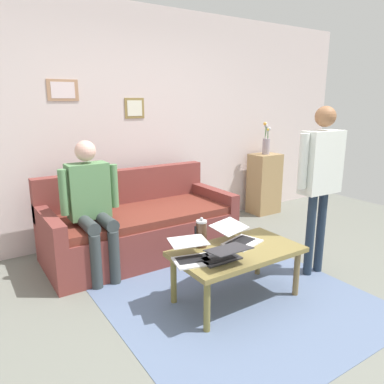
# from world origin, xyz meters

# --- Properties ---
(ground_plane) EXTENTS (7.68, 7.68, 0.00)m
(ground_plane) POSITION_xyz_m (0.00, 0.00, 0.00)
(ground_plane) COLOR slate
(area_rug) EXTENTS (2.04, 1.89, 0.01)m
(area_rug) POSITION_xyz_m (-0.04, -0.12, 0.00)
(area_rug) COLOR slate
(area_rug) RESTS_ON ground_plane
(back_wall) EXTENTS (7.04, 0.11, 2.70)m
(back_wall) POSITION_xyz_m (0.00, -2.20, 1.35)
(back_wall) COLOR silver
(back_wall) RESTS_ON ground_plane
(couch) EXTENTS (1.98, 0.91, 0.88)m
(couch) POSITION_xyz_m (0.22, -1.54, 0.30)
(couch) COLOR brown
(couch) RESTS_ON ground_plane
(coffee_table) EXTENTS (1.06, 0.59, 0.45)m
(coffee_table) POSITION_xyz_m (-0.04, -0.22, 0.39)
(coffee_table) COLOR olive
(coffee_table) RESTS_ON ground_plane
(laptop_left) EXTENTS (0.32, 0.36, 0.14)m
(laptop_left) POSITION_xyz_m (0.20, -0.12, 0.49)
(laptop_left) COLOR #28282D
(laptop_left) RESTS_ON coffee_table
(laptop_center) EXTENTS (0.41, 0.44, 0.15)m
(laptop_center) POSITION_xyz_m (-0.15, -0.34, 0.49)
(laptop_center) COLOR silver
(laptop_center) RESTS_ON coffee_table
(laptop_right) EXTENTS (0.36, 0.40, 0.13)m
(laptop_right) POSITION_xyz_m (0.38, -0.26, 0.49)
(laptop_right) COLOR silver
(laptop_right) RESTS_ON coffee_table
(french_press) EXTENTS (0.11, 0.09, 0.26)m
(french_press) POSITION_xyz_m (0.18, -0.43, 0.56)
(french_press) COLOR #4C3323
(french_press) RESTS_ON coffee_table
(side_shelf) EXTENTS (0.42, 0.32, 0.88)m
(side_shelf) POSITION_xyz_m (-1.98, -1.90, 0.44)
(side_shelf) COLOR #A48354
(side_shelf) RESTS_ON ground_plane
(flower_vase) EXTENTS (0.10, 0.11, 0.46)m
(flower_vase) POSITION_xyz_m (-1.98, -1.91, 1.04)
(flower_vase) COLOR #A596A1
(flower_vase) RESTS_ON side_shelf
(person_standing) EXTENTS (0.56, 0.19, 1.59)m
(person_standing) POSITION_xyz_m (-0.98, -0.18, 1.02)
(person_standing) COLOR #243244
(person_standing) RESTS_ON ground_plane
(person_seated) EXTENTS (0.55, 0.51, 1.28)m
(person_seated) POSITION_xyz_m (0.79, -1.32, 0.73)
(person_seated) COLOR #373E3F
(person_seated) RESTS_ON ground_plane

